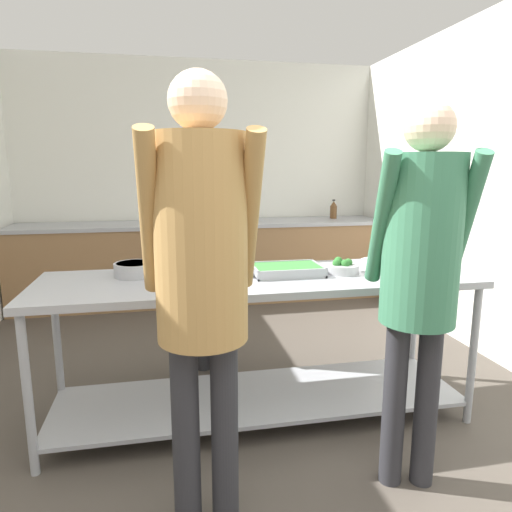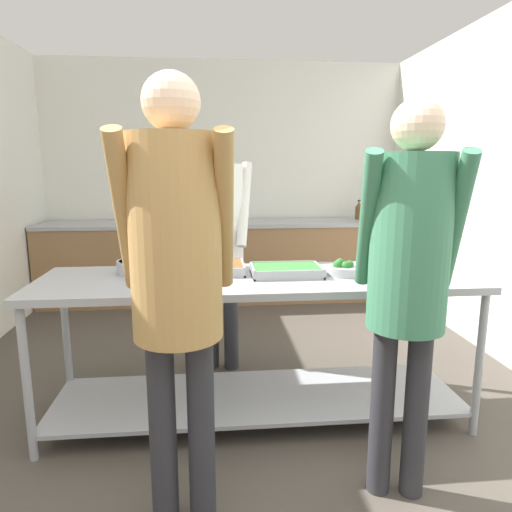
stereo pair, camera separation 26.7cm
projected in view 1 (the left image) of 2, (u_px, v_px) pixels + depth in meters
wall_rear at (200, 180)px, 5.27m from camera, size 4.18×0.06×2.65m
wall_right at (483, 186)px, 3.61m from camera, size 0.06×4.40×2.65m
back_counter at (205, 261)px, 5.08m from camera, size 4.02×0.65×0.88m
serving_counter at (259, 323)px, 2.65m from camera, size 2.46×0.73×0.86m
sauce_pan at (135, 269)px, 2.60m from camera, size 0.37×0.23×0.08m
serving_tray_roast at (209, 269)px, 2.67m from camera, size 0.41×0.33×0.05m
serving_tray_vegetables at (287, 270)px, 2.64m from camera, size 0.40×0.27×0.05m
broccoli_bowl at (343, 267)px, 2.67m from camera, size 0.19×0.19×0.09m
plate_stack at (381, 265)px, 2.75m from camera, size 0.25×0.25×0.06m
guest_serving_left at (202, 262)px, 1.69m from camera, size 0.44×0.34×1.80m
guest_serving_right at (420, 258)px, 1.97m from camera, size 0.48×0.42×1.74m
cook_behind_counter at (211, 227)px, 3.19m from camera, size 0.49×0.42×1.71m
water_bottle at (333, 210)px, 5.35m from camera, size 0.08×0.08×0.22m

